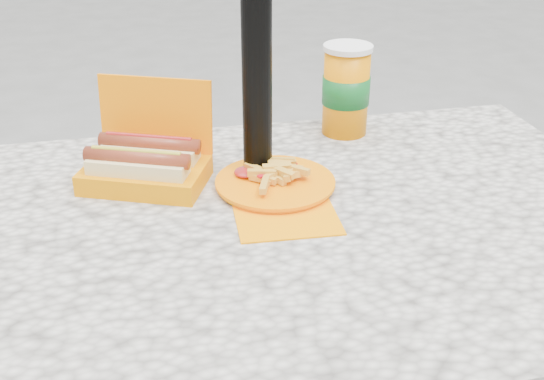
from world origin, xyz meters
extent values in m
cube|color=beige|center=(0.00, 0.00, 0.72)|extent=(1.20, 0.80, 0.05)
cylinder|color=black|center=(-0.50, 0.30, 0.35)|extent=(0.07, 0.07, 0.70)
cylinder|color=black|center=(0.50, 0.30, 0.35)|extent=(0.07, 0.07, 0.70)
cube|color=#FF7E00|center=(-0.19, 0.17, 0.77)|extent=(0.24, 0.20, 0.04)
cube|color=#FF7E00|center=(-0.17, 0.24, 0.85)|extent=(0.19, 0.09, 0.13)
cube|color=#E7D085|center=(-0.21, 0.14, 0.79)|extent=(0.17, 0.11, 0.04)
cylinder|color=#9B4623|center=(-0.21, 0.14, 0.81)|extent=(0.17, 0.09, 0.03)
cylinder|color=gold|center=(-0.21, 0.14, 0.83)|extent=(0.14, 0.07, 0.01)
cube|color=#E7D085|center=(-0.18, 0.20, 0.79)|extent=(0.17, 0.11, 0.04)
cylinder|color=#9B4623|center=(-0.18, 0.20, 0.81)|extent=(0.17, 0.09, 0.03)
cylinder|color=maroon|center=(-0.18, 0.20, 0.83)|extent=(0.14, 0.07, 0.01)
cube|color=#FF8C00|center=(0.02, 0.02, 0.75)|extent=(0.17, 0.17, 0.00)
cylinder|color=#FF7E00|center=(0.02, 0.11, 0.76)|extent=(0.20, 0.20, 0.01)
cylinder|color=#FF7E00|center=(0.02, 0.11, 0.76)|extent=(0.20, 0.20, 0.01)
cube|color=yellow|center=(0.02, 0.11, 0.77)|extent=(0.03, 0.05, 0.01)
cube|color=yellow|center=(0.05, 0.10, 0.78)|extent=(0.05, 0.03, 0.01)
cube|color=yellow|center=(0.02, 0.12, 0.78)|extent=(0.05, 0.01, 0.01)
cube|color=yellow|center=(-0.01, 0.07, 0.78)|extent=(0.03, 0.05, 0.01)
cube|color=yellow|center=(0.01, 0.13, 0.77)|extent=(0.05, 0.03, 0.01)
cube|color=yellow|center=(-0.01, 0.13, 0.78)|extent=(0.04, 0.05, 0.01)
cube|color=yellow|center=(0.00, 0.11, 0.78)|extent=(0.05, 0.02, 0.01)
cube|color=yellow|center=(0.05, 0.12, 0.78)|extent=(0.05, 0.04, 0.01)
cube|color=yellow|center=(0.00, 0.10, 0.77)|extent=(0.05, 0.04, 0.01)
cube|color=yellow|center=(0.02, 0.11, 0.77)|extent=(0.05, 0.04, 0.01)
cube|color=yellow|center=(0.04, 0.14, 0.78)|extent=(0.05, 0.01, 0.01)
cube|color=yellow|center=(0.02, 0.11, 0.78)|extent=(0.05, 0.04, 0.01)
cube|color=yellow|center=(0.01, 0.12, 0.77)|extent=(0.03, 0.05, 0.01)
cube|color=yellow|center=(0.06, 0.11, 0.78)|extent=(0.04, 0.04, 0.01)
cube|color=yellow|center=(0.04, 0.14, 0.78)|extent=(0.05, 0.02, 0.01)
cube|color=yellow|center=(0.00, 0.14, 0.77)|extent=(0.03, 0.05, 0.01)
cube|color=yellow|center=(0.04, 0.10, 0.78)|extent=(0.03, 0.05, 0.01)
cube|color=yellow|center=(0.03, 0.10, 0.78)|extent=(0.04, 0.05, 0.01)
ellipsoid|color=maroon|center=(-0.02, 0.14, 0.77)|extent=(0.04, 0.04, 0.01)
cube|color=#AF0D1B|center=(0.03, 0.12, 0.78)|extent=(0.08, 0.05, 0.00)
cylinder|color=orange|center=(0.21, 0.32, 0.83)|extent=(0.09, 0.09, 0.17)
cylinder|color=#0E5C20|center=(0.21, 0.32, 0.84)|extent=(0.09, 0.09, 0.05)
cylinder|color=white|center=(0.21, 0.32, 0.92)|extent=(0.10, 0.10, 0.01)
camera|label=1|loc=(-0.20, -0.90, 1.28)|focal=45.00mm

